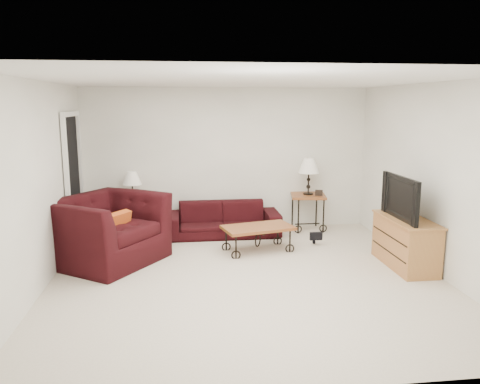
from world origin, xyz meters
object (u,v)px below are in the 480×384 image
tv_stand (405,242)px  backpack (314,232)px  sofa (223,219)px  television (407,197)px  lamp_right (309,176)px  coffee_table (258,239)px  side_table_right (308,212)px  side_table_left (134,220)px  lamp_left (132,188)px  armchair (107,230)px

tv_stand → backpack: 1.52m
sofa → television: television is taller
lamp_right → coffee_table: bearing=-133.9°
tv_stand → side_table_right: bearing=112.1°
side_table_left → coffee_table: 2.26m
sofa → backpack: 1.57m
sofa → side_table_left: 1.52m
coffee_table → lamp_left: bearing=150.3°
armchair → television: size_ratio=1.42×
lamp_right → side_table_left: bearing=180.0°
sofa → backpack: sofa is taller
armchair → tv_stand: bearing=-64.5°
lamp_right → armchair: lamp_right is taller
sofa → lamp_left: size_ratio=3.49×
side_table_right → lamp_left: lamp_left is taller
side_table_left → backpack: side_table_left is taller
side_table_right → side_table_left: bearing=180.0°
lamp_left → backpack: (2.92, -0.87, -0.63)m
lamp_left → coffee_table: bearing=-29.7°
lamp_left → backpack: bearing=-16.5°
tv_stand → backpack: bearing=128.9°
television → backpack: television is taller
side_table_left → lamp_right: 3.12m
television → coffee_table: bearing=-116.0°
lamp_left → television: television is taller
side_table_left → tv_stand: 4.38m
lamp_right → backpack: size_ratio=1.65×
sofa → armchair: size_ratio=1.33×
television → lamp_left: bearing=-117.9°
coffee_table → side_table_right: bearing=46.1°
tv_stand → television: (-0.02, 0.00, 0.63)m
lamp_left → armchair: size_ratio=0.38×
armchair → tv_stand: armchair is taller
side_table_right → television: television is taller
lamp_right → tv_stand: lamp_right is taller
lamp_left → lamp_right: 3.04m
side_table_right → lamp_right: 0.64m
armchair → backpack: armchair is taller
side_table_left → side_table_right: side_table_right is taller
side_table_left → television: (3.85, -2.04, 0.70)m
side_table_left → side_table_right: size_ratio=0.86×
tv_stand → backpack: size_ratio=2.91×
side_table_right → lamp_right: size_ratio=1.00×
side_table_left → armchair: size_ratio=0.38×
sofa → armchair: armchair is taller
lamp_right → coffee_table: (-1.08, -1.12, -0.77)m
lamp_right → television: size_ratio=0.63×
lamp_left → tv_stand: bearing=-27.8°
side_table_right → armchair: 3.54m
lamp_left → backpack: 3.11m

